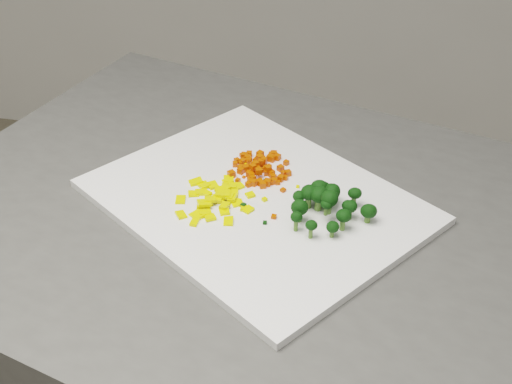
% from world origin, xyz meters
% --- Properties ---
extents(cutting_board, '(0.53, 0.50, 0.01)m').
position_xyz_m(cutting_board, '(-0.12, 0.41, 0.91)').
color(cutting_board, white).
rests_on(cutting_board, counter_block).
extents(carrot_pile, '(0.09, 0.09, 0.03)m').
position_xyz_m(carrot_pile, '(-0.13, 0.48, 0.92)').
color(carrot_pile, '#D03602').
rests_on(carrot_pile, cutting_board).
extents(pepper_pile, '(0.11, 0.11, 0.01)m').
position_xyz_m(pepper_pile, '(-0.17, 0.39, 0.92)').
color(pepper_pile, yellow).
rests_on(pepper_pile, cutting_board).
extents(broccoli_pile, '(0.11, 0.11, 0.05)m').
position_xyz_m(broccoli_pile, '(-0.02, 0.38, 0.94)').
color(broccoli_pile, black).
rests_on(broccoli_pile, cutting_board).
extents(carrot_cube_0, '(0.01, 0.01, 0.01)m').
position_xyz_m(carrot_cube_0, '(-0.11, 0.47, 0.92)').
color(carrot_cube_0, '#D03602').
rests_on(carrot_cube_0, carrot_pile).
extents(carrot_cube_1, '(0.01, 0.01, 0.01)m').
position_xyz_m(carrot_cube_1, '(-0.13, 0.50, 0.92)').
color(carrot_cube_1, '#D03602').
rests_on(carrot_cube_1, carrot_pile).
extents(carrot_cube_2, '(0.01, 0.01, 0.01)m').
position_xyz_m(carrot_cube_2, '(-0.16, 0.45, 0.92)').
color(carrot_cube_2, '#D03602').
rests_on(carrot_cube_2, carrot_pile).
extents(carrot_cube_3, '(0.01, 0.01, 0.01)m').
position_xyz_m(carrot_cube_3, '(-0.12, 0.44, 0.91)').
color(carrot_cube_3, '#D03602').
rests_on(carrot_cube_3, carrot_pile).
extents(carrot_cube_4, '(0.01, 0.01, 0.01)m').
position_xyz_m(carrot_cube_4, '(-0.16, 0.50, 0.92)').
color(carrot_cube_4, '#D03602').
rests_on(carrot_cube_4, carrot_pile).
extents(carrot_cube_5, '(0.01, 0.01, 0.01)m').
position_xyz_m(carrot_cube_5, '(-0.10, 0.48, 0.92)').
color(carrot_cube_5, '#D03602').
rests_on(carrot_cube_5, carrot_pile).
extents(carrot_cube_6, '(0.01, 0.01, 0.01)m').
position_xyz_m(carrot_cube_6, '(-0.13, 0.49, 0.92)').
color(carrot_cube_6, '#D03602').
rests_on(carrot_cube_6, carrot_pile).
extents(carrot_cube_7, '(0.01, 0.01, 0.01)m').
position_xyz_m(carrot_cube_7, '(-0.13, 0.48, 0.92)').
color(carrot_cube_7, '#D03602').
rests_on(carrot_cube_7, carrot_pile).
extents(carrot_cube_8, '(0.01, 0.01, 0.01)m').
position_xyz_m(carrot_cube_8, '(-0.12, 0.52, 0.92)').
color(carrot_cube_8, '#D03602').
rests_on(carrot_cube_8, carrot_pile).
extents(carrot_cube_9, '(0.01, 0.01, 0.01)m').
position_xyz_m(carrot_cube_9, '(-0.13, 0.44, 0.92)').
color(carrot_cube_9, '#D03602').
rests_on(carrot_cube_9, carrot_pile).
extents(carrot_cube_10, '(0.01, 0.01, 0.01)m').
position_xyz_m(carrot_cube_10, '(-0.16, 0.48, 0.91)').
color(carrot_cube_10, '#D03602').
rests_on(carrot_cube_10, carrot_pile).
extents(carrot_cube_11, '(0.01, 0.01, 0.01)m').
position_xyz_m(carrot_cube_11, '(-0.12, 0.49, 0.92)').
color(carrot_cube_11, '#D03602').
rests_on(carrot_cube_11, carrot_pile).
extents(carrot_cube_12, '(0.01, 0.01, 0.01)m').
position_xyz_m(carrot_cube_12, '(-0.13, 0.44, 0.91)').
color(carrot_cube_12, '#D03602').
rests_on(carrot_cube_12, carrot_pile).
extents(carrot_cube_13, '(0.01, 0.01, 0.01)m').
position_xyz_m(carrot_cube_13, '(-0.13, 0.44, 0.91)').
color(carrot_cube_13, '#D03602').
rests_on(carrot_cube_13, carrot_pile).
extents(carrot_cube_14, '(0.01, 0.01, 0.01)m').
position_xyz_m(carrot_cube_14, '(-0.13, 0.50, 0.92)').
color(carrot_cube_14, '#D03602').
rests_on(carrot_cube_14, carrot_pile).
extents(carrot_cube_15, '(0.01, 0.01, 0.01)m').
position_xyz_m(carrot_cube_15, '(-0.09, 0.47, 0.91)').
color(carrot_cube_15, '#D03602').
rests_on(carrot_cube_15, carrot_pile).
extents(carrot_cube_16, '(0.01, 0.01, 0.01)m').
position_xyz_m(carrot_cube_16, '(-0.13, 0.49, 0.91)').
color(carrot_cube_16, '#D03602').
rests_on(carrot_cube_16, carrot_pile).
extents(carrot_cube_17, '(0.01, 0.01, 0.01)m').
position_xyz_m(carrot_cube_17, '(-0.14, 0.50, 0.91)').
color(carrot_cube_17, '#D03602').
rests_on(carrot_cube_17, carrot_pile).
extents(carrot_cube_18, '(0.01, 0.01, 0.01)m').
position_xyz_m(carrot_cube_18, '(-0.11, 0.51, 0.92)').
color(carrot_cube_18, '#D03602').
rests_on(carrot_cube_18, carrot_pile).
extents(carrot_cube_19, '(0.01, 0.01, 0.01)m').
position_xyz_m(carrot_cube_19, '(-0.11, 0.47, 0.92)').
color(carrot_cube_19, '#D03602').
rests_on(carrot_cube_19, carrot_pile).
extents(carrot_cube_20, '(0.01, 0.01, 0.01)m').
position_xyz_m(carrot_cube_20, '(-0.15, 0.51, 0.92)').
color(carrot_cube_20, '#D03602').
rests_on(carrot_cube_20, carrot_pile).
extents(carrot_cube_21, '(0.01, 0.01, 0.01)m').
position_xyz_m(carrot_cube_21, '(-0.11, 0.51, 0.91)').
color(carrot_cube_21, '#D03602').
rests_on(carrot_cube_21, carrot_pile).
extents(carrot_cube_22, '(0.01, 0.01, 0.01)m').
position_xyz_m(carrot_cube_22, '(-0.10, 0.45, 0.91)').
color(carrot_cube_22, '#D03602').
rests_on(carrot_cube_22, carrot_pile).
extents(carrot_cube_23, '(0.01, 0.01, 0.01)m').
position_xyz_m(carrot_cube_23, '(-0.15, 0.49, 0.92)').
color(carrot_cube_23, '#D03602').
rests_on(carrot_cube_23, carrot_pile).
extents(carrot_cube_24, '(0.01, 0.01, 0.01)m').
position_xyz_m(carrot_cube_24, '(-0.12, 0.46, 0.92)').
color(carrot_cube_24, '#D03602').
rests_on(carrot_cube_24, carrot_pile).
extents(carrot_cube_25, '(0.01, 0.01, 0.01)m').
position_xyz_m(carrot_cube_25, '(-0.12, 0.49, 0.91)').
color(carrot_cube_25, '#D03602').
rests_on(carrot_cube_25, carrot_pile).
extents(carrot_cube_26, '(0.01, 0.01, 0.01)m').
position_xyz_m(carrot_cube_26, '(-0.13, 0.47, 0.92)').
color(carrot_cube_26, '#D03602').
rests_on(carrot_cube_26, carrot_pile).
extents(carrot_cube_27, '(0.01, 0.01, 0.01)m').
position_xyz_m(carrot_cube_27, '(-0.13, 0.44, 0.91)').
color(carrot_cube_27, '#D03602').
rests_on(carrot_cube_27, carrot_pile).
extents(carrot_cube_28, '(0.01, 0.01, 0.01)m').
position_xyz_m(carrot_cube_28, '(-0.11, 0.46, 0.91)').
color(carrot_cube_28, '#D03602').
rests_on(carrot_cube_28, carrot_pile).
extents(carrot_cube_29, '(0.01, 0.01, 0.01)m').
position_xyz_m(carrot_cube_29, '(-0.13, 0.45, 0.91)').
color(carrot_cube_29, '#D03602').
rests_on(carrot_cube_29, carrot_pile).
extents(carrot_cube_30, '(0.01, 0.01, 0.01)m').
position_xyz_m(carrot_cube_30, '(-0.13, 0.47, 0.92)').
color(carrot_cube_30, '#D03602').
rests_on(carrot_cube_30, carrot_pile).
extents(carrot_cube_31, '(0.01, 0.01, 0.01)m').
position_xyz_m(carrot_cube_31, '(-0.13, 0.47, 0.92)').
color(carrot_cube_31, '#D03602').
rests_on(carrot_cube_31, carrot_pile).
extents(carrot_cube_32, '(0.01, 0.01, 0.01)m').
position_xyz_m(carrot_cube_32, '(-0.12, 0.47, 0.91)').
color(carrot_cube_32, '#D03602').
rests_on(carrot_cube_32, carrot_pile).
extents(carrot_cube_33, '(0.01, 0.01, 0.01)m').
position_xyz_m(carrot_cube_33, '(-0.11, 0.52, 0.91)').
color(carrot_cube_33, '#D03602').
rests_on(carrot_cube_33, carrot_pile).
extents(carrot_cube_34, '(0.01, 0.01, 0.01)m').
position_xyz_m(carrot_cube_34, '(-0.11, 0.44, 0.92)').
color(carrot_cube_34, '#D03602').
rests_on(carrot_cube_34, carrot_pile).
extents(carrot_cube_35, '(0.01, 0.01, 0.01)m').
position_xyz_m(carrot_cube_35, '(-0.15, 0.49, 0.91)').
color(carrot_cube_35, '#D03602').
rests_on(carrot_cube_35, carrot_pile).
extents(carrot_cube_36, '(0.01, 0.01, 0.01)m').
position_xyz_m(carrot_cube_36, '(-0.15, 0.47, 0.91)').
color(carrot_cube_36, '#D03602').
rests_on(carrot_cube_36, carrot_pile).
extents(carrot_cube_37, '(0.01, 0.01, 0.01)m').
position_xyz_m(carrot_cube_37, '(-0.15, 0.49, 0.92)').
color(carrot_cube_37, '#D03602').
rests_on(carrot_cube_37, carrot_pile).
extents(carrot_cube_38, '(0.01, 0.01, 0.01)m').
position_xyz_m(carrot_cube_38, '(-0.09, 0.46, 0.91)').
color(carrot_cube_38, '#D03602').
rests_on(carrot_cube_38, carrot_pile).
extents(carrot_cube_39, '(0.01, 0.01, 0.01)m').
position_xyz_m(carrot_cube_39, '(-0.10, 0.45, 0.91)').
color(carrot_cube_39, '#D03602').
rests_on(carrot_cube_39, carrot_pile).
extents(carrot_cube_40, '(0.01, 0.01, 0.01)m').
position_xyz_m(carrot_cube_40, '(-0.15, 0.50, 0.92)').
color(carrot_cube_40, '#D03602').
rests_on(carrot_cube_40, carrot_pile).
extents(carrot_cube_41, '(0.01, 0.01, 0.01)m').
position_xyz_m(carrot_cube_41, '(-0.12, 0.48, 0.92)').
color(carrot_cube_41, '#D03602').
rests_on(carrot_cube_41, carrot_pile).
extents(carrot_cube_42, '(0.01, 0.01, 0.01)m').
position_xyz_m(carrot_cube_42, '(-0.15, 0.46, 0.92)').
color(carrot_cube_42, '#D03602').
rests_on(carrot_cube_42, carrot_pile).
extents(carrot_cube_43, '(0.01, 0.01, 0.01)m').
position_xyz_m(carrot_cube_43, '(-0.10, 0.45, 0.91)').
color(carrot_cube_43, '#D03602').
rests_on(carrot_cube_43, carrot_pile).
extents(carrot_cube_44, '(0.01, 0.01, 0.01)m').
position_xyz_m(carrot_cube_44, '(-0.13, 0.51, 0.92)').
color(carrot_cube_44, '#D03602').
rests_on(carrot_cube_44, carrot_pile).
extents(carrot_cube_45, '(0.01, 0.01, 0.01)m').
position_xyz_m(carrot_cube_45, '(-0.15, 0.47, 0.92)').
color(carrot_cube_45, '#D03602').
rests_on(carrot_cube_45, carrot_pile).
extents(carrot_cube_46, '(0.01, 0.01, 0.01)m').
position_xyz_m(carrot_cube_46, '(-0.13, 0.47, 0.92)').
color(carrot_cube_46, '#D03602').
rests_on(carrot_cube_46, carrot_pile).
extents(carrot_cube_47, '(0.01, 0.01, 0.01)m').
position_xyz_m(carrot_cube_47, '(-0.16, 0.49, 0.91)').
color(carrot_cube_47, '#D03602').
rests_on(carrot_cube_47, carrot_pile).
extents(carrot_cube_48, '(0.01, 0.01, 0.01)m').
position_xyz_m(carrot_cube_48, '(-0.14, 0.46, 0.92)').
color(carrot_cube_48, '#D03602').
rests_on(carrot_cube_48, carrot_pile).
extents(carrot_cube_49, '(0.01, 0.01, 0.01)m').
position_xyz_m(carrot_cube_49, '(-0.11, 0.48, 0.92)').
color(carrot_cube_49, '#D03602').
rests_on(carrot_cube_49, carrot_pile).
extents(carrot_cube_50, '(0.01, 0.01, 0.01)m').
position_xyz_m(carrot_cube_50, '(-0.16, 0.48, 0.91)').
color(carrot_cube_50, '#D03602').
rests_on(carrot_cube_50, carrot_pile).
extents(carrot_cube_51, '(0.01, 0.01, 0.01)m').
position_xyz_m(carrot_cube_51, '(-0.12, 0.44, 0.92)').
color(carrot_cube_51, '#D03602').
rests_on(carrot_cube_51, carrot_pile).
extents(carrot_cube_52, '(0.01, 0.01, 0.01)m').
position_xyz_m(carrot_cube_52, '(-0.10, 0.46, 0.91)').
color(carrot_cube_52, '#D03602').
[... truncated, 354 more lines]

